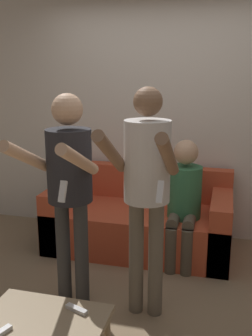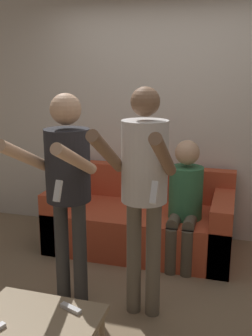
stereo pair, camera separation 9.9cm
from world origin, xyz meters
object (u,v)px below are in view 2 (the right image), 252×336
object	(u,v)px
person_standing_left	(67,177)
coffee_table	(37,326)
person_standing_right	(144,179)
remote_far	(71,308)
couch	(142,221)
person_seated	(185,197)

from	to	relation	value
person_standing_left	coffee_table	bearing A→B (deg)	-79.52
person_standing_right	remote_far	bearing A→B (deg)	-112.73
person_standing_left	couch	bearing A→B (deg)	75.54
coffee_table	remote_far	size ratio (longest dim) A/B	4.77
person_standing_right	coffee_table	distance (m)	1.16
couch	person_seated	world-z (taller)	person_seated
person_standing_right	remote_far	world-z (taller)	person_standing_right
couch	person_seated	bearing A→B (deg)	-23.80
couch	person_standing_right	xyz separation A→B (m)	(0.29, -1.14, 0.79)
person_standing_left	person_seated	size ratio (longest dim) A/B	1.40
couch	person_standing_right	bearing A→B (deg)	-75.51
couch	person_standing_left	world-z (taller)	person_standing_left
person_standing_left	coffee_table	distance (m)	1.06
person_standing_left	person_seated	bearing A→B (deg)	50.89
person_seated	coffee_table	bearing A→B (deg)	-109.39
person_standing_left	person_seated	distance (m)	1.26
person_standing_left	person_standing_right	bearing A→B (deg)	0.09
couch	remote_far	xyz separation A→B (m)	(0.01, -1.81, 0.14)
person_standing_left	remote_far	world-z (taller)	person_standing_left
remote_far	person_standing_left	bearing A→B (deg)	114.68
person_standing_left	person_seated	world-z (taller)	person_standing_left
coffee_table	person_standing_right	bearing A→B (deg)	61.28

